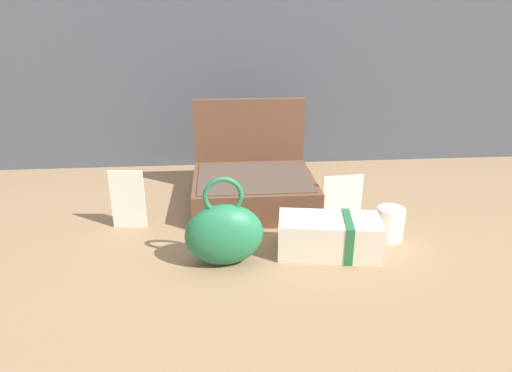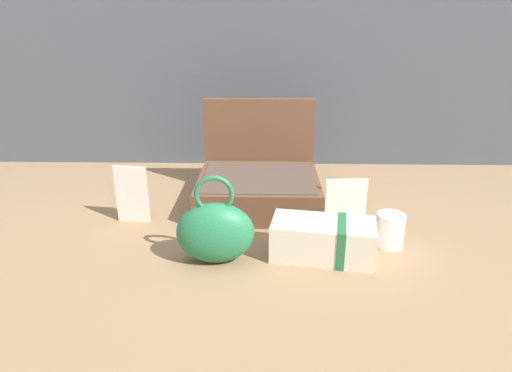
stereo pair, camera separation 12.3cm
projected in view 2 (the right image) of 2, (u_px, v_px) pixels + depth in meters
The scene contains 7 objects.
ground_plane at pixel (255, 222), 1.30m from camera, with size 6.00×6.00×0.00m, color #8C6D4C.
open_suitcase at pixel (259, 182), 1.41m from camera, with size 0.37×0.34×0.31m.
teal_pouch_handbag at pixel (215, 232), 1.07m from camera, with size 0.19×0.11×0.22m.
cream_toiletry_bag at pixel (324, 240), 1.10m from camera, with size 0.27×0.16×0.10m.
coffee_mug at pixel (389, 230), 1.15m from camera, with size 0.11×0.07×0.09m.
info_card_left at pixel (131, 195), 1.27m from camera, with size 0.09×0.01×0.17m, color silver.
poster_card_right at pixel (346, 200), 1.29m from camera, with size 0.12×0.01×0.13m, color white.
Camera 2 is at (0.03, -1.17, 0.56)m, focal length 31.49 mm.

